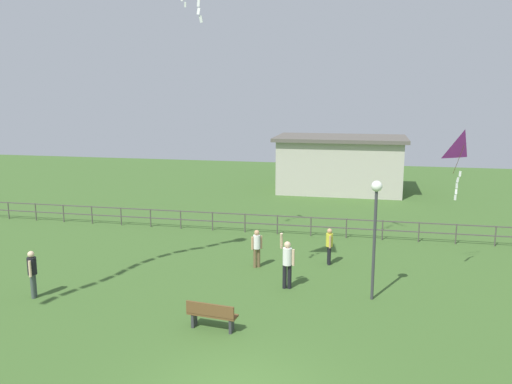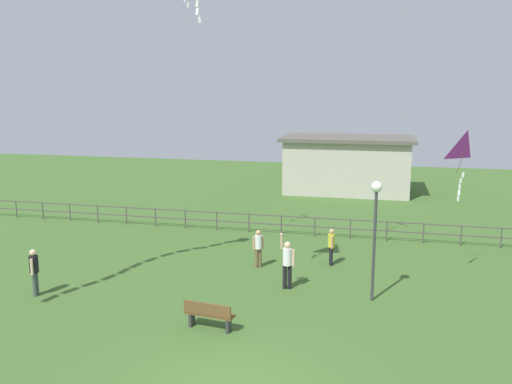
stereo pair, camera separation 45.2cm
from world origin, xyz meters
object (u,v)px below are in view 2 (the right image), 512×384
person_0 (258,246)px  person_3 (287,261)px  person_1 (34,269)px  kite_1 (466,149)px  park_bench (209,314)px  person_2 (331,244)px  lamppost (376,214)px

person_0 → person_3: 2.51m
person_1 → kite_1: kite_1 is taller
park_bench → person_1: bearing=170.6°
park_bench → person_3: size_ratio=0.76×
person_1 → person_3: 8.69m
person_2 → kite_1: size_ratio=0.58×
person_3 → kite_1: bearing=21.5°
person_0 → person_1: size_ratio=0.93×
lamppost → park_bench: (-4.62, -3.33, -2.52)m
lamppost → person_0: 5.49m
person_0 → person_3: size_ratio=0.76×
lamppost → person_0: bearing=151.9°
kite_1 → person_2: bearing=172.8°
park_bench → person_3: (1.66, 3.73, 0.55)m
person_1 → kite_1: 15.62m
park_bench → person_1: (-6.61, 1.10, 0.48)m
kite_1 → person_1: bearing=-160.8°
person_1 → park_bench: bearing=-9.4°
person_1 → person_2: 11.06m
person_0 → kite_1: size_ratio=0.59×
park_bench → kite_1: 10.73m
person_2 → person_0: bearing=-160.9°
lamppost → person_2: size_ratio=2.71×
park_bench → person_2: 7.31m
park_bench → person_2: person_2 is taller
person_1 → person_3: size_ratio=0.81×
person_1 → person_0: bearing=34.3°
park_bench → kite_1: size_ratio=0.60×
park_bench → person_0: person_0 is taller
person_0 → kite_1: bearing=2.8°
person_2 → person_3: person_3 is taller
person_2 → kite_1: (4.72, -0.60, 4.03)m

